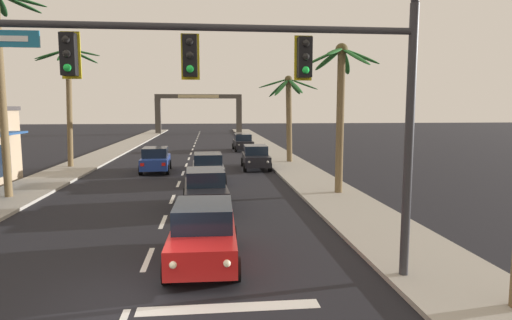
# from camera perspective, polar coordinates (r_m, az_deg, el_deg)

# --- Properties ---
(ground_plane) EXTENTS (220.00, 220.00, 0.00)m
(ground_plane) POSITION_cam_1_polar(r_m,az_deg,el_deg) (10.67, -16.21, -17.41)
(ground_plane) COLOR black
(sidewalk_right) EXTENTS (3.20, 110.00, 0.14)m
(sidewalk_right) POSITION_cam_1_polar(r_m,az_deg,el_deg) (30.46, 5.25, -1.17)
(sidewalk_right) COLOR #9E998E
(sidewalk_right) RESTS_ON ground
(sidewalk_left) EXTENTS (3.20, 110.00, 0.14)m
(sidewalk_left) POSITION_cam_1_polar(r_m,az_deg,el_deg) (31.39, -23.92, -1.50)
(sidewalk_left) COLOR #9E998E
(sidewalk_left) RESTS_ON ground
(lane_markings) EXTENTS (4.28, 88.89, 0.01)m
(lane_markings) POSITION_cam_1_polar(r_m,az_deg,el_deg) (30.15, -8.69, -1.43)
(lane_markings) COLOR silver
(lane_markings) RESTS_ON ground
(traffic_signal_mast) EXTENTS (10.94, 0.41, 6.97)m
(traffic_signal_mast) POSITION_cam_1_polar(r_m,az_deg,el_deg) (10.15, 0.80, 10.60)
(traffic_signal_mast) COLOR #2D2D33
(traffic_signal_mast) RESTS_ON ground
(sedan_lead_at_stop_bar) EXTENTS (2.02, 4.48, 1.68)m
(sedan_lead_at_stop_bar) POSITION_cam_1_polar(r_m,az_deg,el_deg) (12.37, -6.97, -9.53)
(sedan_lead_at_stop_bar) COLOR red
(sedan_lead_at_stop_bar) RESTS_ON ground
(sedan_third_in_queue) EXTENTS (2.11, 4.51, 1.68)m
(sedan_third_in_queue) POSITION_cam_1_polar(r_m,az_deg,el_deg) (18.89, -6.71, -3.78)
(sedan_third_in_queue) COLOR black
(sedan_third_in_queue) RESTS_ON ground
(sedan_fifth_in_queue) EXTENTS (2.04, 4.49, 1.68)m
(sedan_fifth_in_queue) POSITION_cam_1_polar(r_m,az_deg,el_deg) (25.49, -6.38, -0.99)
(sedan_fifth_in_queue) COLOR #4C515B
(sedan_fifth_in_queue) RESTS_ON ground
(sedan_oncoming_far) EXTENTS (2.08, 4.50, 1.68)m
(sedan_oncoming_far) POSITION_cam_1_polar(r_m,az_deg,el_deg) (30.06, -13.14, 0.08)
(sedan_oncoming_far) COLOR navy
(sedan_oncoming_far) RESTS_ON ground
(sedan_parked_nearest_kerb) EXTENTS (2.05, 4.49, 1.68)m
(sedan_parked_nearest_kerb) POSITION_cam_1_polar(r_m,az_deg,el_deg) (44.03, -1.76, 2.38)
(sedan_parked_nearest_kerb) COLOR black
(sedan_parked_nearest_kerb) RESTS_ON ground
(sedan_parked_mid_kerb) EXTENTS (2.02, 4.48, 1.68)m
(sedan_parked_mid_kerb) POSITION_cam_1_polar(r_m,az_deg,el_deg) (30.79, -0.05, 0.42)
(sedan_parked_mid_kerb) COLOR black
(sedan_parked_mid_kerb) RESTS_ON ground
(palm_left_third) EXTENTS (4.62, 4.52, 8.68)m
(palm_left_third) POSITION_cam_1_polar(r_m,az_deg,el_deg) (33.63, -23.56, 9.51)
(palm_left_third) COLOR brown
(palm_left_third) RESTS_ON ground
(palm_right_second) EXTENTS (3.79, 3.41, 7.44)m
(palm_right_second) POSITION_cam_1_polar(r_m,az_deg,el_deg) (21.64, 11.12, 8.81)
(palm_right_second) COLOR brown
(palm_right_second) RESTS_ON ground
(palm_right_third) EXTENTS (4.64, 3.97, 6.82)m
(palm_right_third) POSITION_cam_1_polar(r_m,az_deg,el_deg) (33.82, 4.33, 7.28)
(palm_right_third) COLOR brown
(palm_right_third) RESTS_ON ground
(town_gateway_arch) EXTENTS (14.47, 0.90, 6.60)m
(town_gateway_arch) POSITION_cam_1_polar(r_m,az_deg,el_deg) (73.59, -7.59, 6.81)
(town_gateway_arch) COLOR #423D38
(town_gateway_arch) RESTS_ON ground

